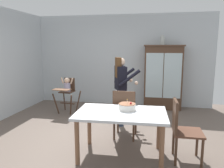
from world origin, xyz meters
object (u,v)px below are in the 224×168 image
at_px(dining_table, 121,118).
at_px(dining_chair_right_end, 181,126).
at_px(high_chair_with_toddler, 67,89).
at_px(dining_chair_far_side, 125,111).
at_px(china_cabinet, 163,77).
at_px(ceramic_vase, 162,41).
at_px(birthday_cake, 127,107).
at_px(adult_person, 121,83).

bearing_deg(dining_table, dining_chair_right_end, 2.69).
height_order(high_chair_with_toddler, dining_chair_far_side, dining_chair_far_side).
height_order(china_cabinet, ceramic_vase, ceramic_vase).
bearing_deg(dining_chair_right_end, dining_chair_far_side, 55.83).
bearing_deg(birthday_cake, dining_chair_far_side, 102.08).
bearing_deg(adult_person, ceramic_vase, -52.72).
relative_size(birthday_cake, dining_chair_right_end, 0.29).
relative_size(ceramic_vase, high_chair_with_toddler, 0.28).
xyz_separation_m(ceramic_vase, dining_chair_far_side, (-0.71, -2.35, -1.37)).
distance_m(china_cabinet, adult_person, 1.86).
relative_size(adult_person, dining_table, 1.05).
bearing_deg(china_cabinet, adult_person, -120.99).
bearing_deg(high_chair_with_toddler, dining_chair_right_end, -31.10).
relative_size(high_chair_with_toddler, dining_table, 0.65).
xyz_separation_m(adult_person, dining_chair_far_side, (0.19, -0.75, -0.41)).
relative_size(china_cabinet, adult_person, 1.18).
distance_m(high_chair_with_toddler, dining_table, 2.75).
relative_size(dining_table, dining_chair_right_end, 1.52).
xyz_separation_m(adult_person, dining_table, (0.23, -1.42, -0.33)).
distance_m(ceramic_vase, birthday_cake, 3.15).
bearing_deg(china_cabinet, high_chair_with_toddler, -159.81).
distance_m(china_cabinet, high_chair_with_toddler, 2.69).
bearing_deg(ceramic_vase, birthday_cake, -101.69).
distance_m(ceramic_vase, high_chair_with_toddler, 2.93).
bearing_deg(dining_table, adult_person, 99.27).
bearing_deg(high_chair_with_toddler, adult_person, -17.35).
distance_m(adult_person, dining_table, 1.47).
bearing_deg(dining_chair_far_side, china_cabinet, -106.62).
xyz_separation_m(dining_chair_far_side, dining_chair_right_end, (0.96, -0.62, 0.00)).
bearing_deg(birthday_cake, adult_person, 103.51).
xyz_separation_m(adult_person, dining_chair_right_end, (1.16, -1.37, -0.41)).
height_order(ceramic_vase, high_chair_with_toddler, ceramic_vase).
bearing_deg(high_chair_with_toddler, china_cabinet, 26.01).
relative_size(ceramic_vase, birthday_cake, 0.96).
relative_size(ceramic_vase, adult_person, 0.18).
bearing_deg(dining_chair_right_end, china_cabinet, 2.57).
xyz_separation_m(high_chair_with_toddler, adult_person, (1.56, -0.67, 0.31)).
bearing_deg(china_cabinet, dining_chair_far_side, -108.01).
relative_size(adult_person, dining_chair_right_end, 1.59).
bearing_deg(dining_chair_far_side, adult_person, -74.10).
height_order(adult_person, dining_table, adult_person).
height_order(ceramic_vase, dining_chair_far_side, ceramic_vase).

